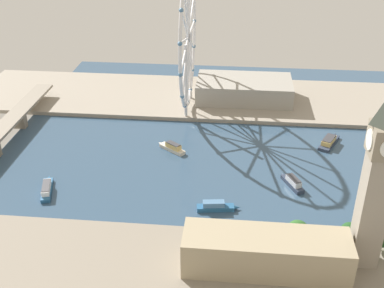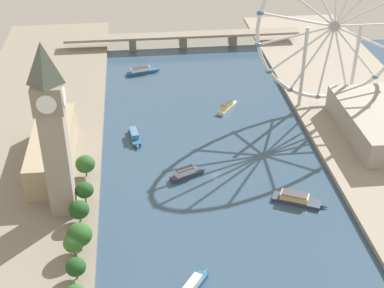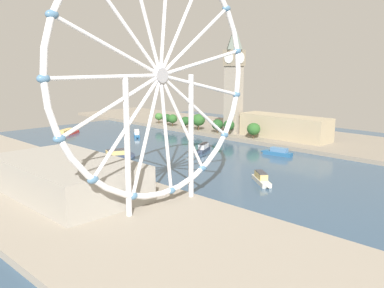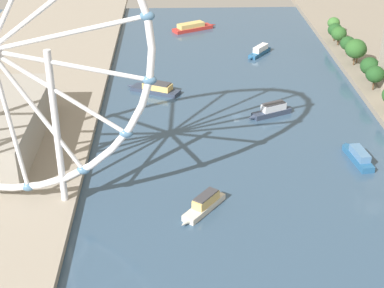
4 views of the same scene
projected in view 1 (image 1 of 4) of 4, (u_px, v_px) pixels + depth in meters
ground_plane at (289, 171)px, 306.93m from camera, size 391.80×391.80×0.00m
riverbank_right at (279, 100)px, 403.09m from camera, size 90.00×520.00×3.00m
clock_tower at (379, 175)px, 207.72m from camera, size 14.88×14.88×92.12m
parliament_block at (266, 253)px, 221.32m from camera, size 22.00×76.60×18.72m
ferris_wheel at (188, 39)px, 361.77m from camera, size 105.79×3.20×108.76m
riverside_hall at (244, 89)px, 399.14m from camera, size 43.75×77.99×16.39m
tour_boat_0 at (292, 182)px, 291.20m from camera, size 22.68×13.44×6.34m
tour_boat_1 at (172, 147)px, 329.81m from camera, size 17.57×21.48×5.96m
tour_boat_2 at (47, 188)px, 285.66m from camera, size 28.05×11.46×5.62m
tour_boat_5 at (329, 141)px, 337.61m from camera, size 29.36×18.16×5.63m
tour_boat_6 at (216, 206)px, 269.87m from camera, size 7.95×24.77×5.61m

